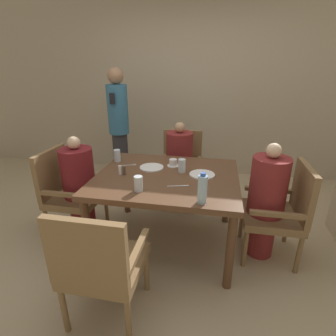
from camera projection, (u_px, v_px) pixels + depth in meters
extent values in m
plane|color=tan|center=(167.00, 241.00, 2.69)|extent=(16.00, 16.00, 0.00)
cube|color=tan|center=(192.00, 85.00, 4.03)|extent=(8.00, 0.06, 2.80)
cube|color=brown|center=(167.00, 178.00, 2.43)|extent=(1.30, 1.10, 0.05)
cylinder|color=brown|center=(88.00, 235.00, 2.22)|extent=(0.07, 0.07, 0.69)
cylinder|color=brown|center=(230.00, 252.00, 2.02)|extent=(0.07, 0.07, 0.69)
cylinder|color=brown|center=(126.00, 186.00, 3.12)|extent=(0.07, 0.07, 0.69)
cylinder|color=brown|center=(227.00, 195.00, 2.91)|extent=(0.07, 0.07, 0.69)
cube|color=brown|center=(76.00, 198.00, 2.71)|extent=(0.50, 0.50, 0.07)
cube|color=brown|center=(52.00, 172.00, 2.65)|extent=(0.05, 0.50, 0.47)
cube|color=brown|center=(85.00, 175.00, 2.86)|extent=(0.45, 0.04, 0.04)
cube|color=brown|center=(61.00, 194.00, 2.44)|extent=(0.45, 0.04, 0.04)
cylinder|color=brown|center=(106.00, 208.00, 2.95)|extent=(0.04, 0.04, 0.37)
cylinder|color=brown|center=(88.00, 230.00, 2.55)|extent=(0.04, 0.04, 0.37)
cylinder|color=brown|center=(71.00, 204.00, 3.03)|extent=(0.04, 0.04, 0.37)
cylinder|color=brown|center=(48.00, 225.00, 2.63)|extent=(0.04, 0.04, 0.37)
cylinder|color=maroon|center=(83.00, 214.00, 2.77)|extent=(0.24, 0.24, 0.44)
cylinder|color=maroon|center=(78.00, 173.00, 2.60)|extent=(0.32, 0.32, 0.50)
sphere|color=beige|center=(74.00, 143.00, 2.48)|extent=(0.12, 0.12, 0.12)
cube|color=brown|center=(180.00, 173.00, 3.33)|extent=(0.50, 0.50, 0.07)
cube|color=brown|center=(183.00, 147.00, 3.44)|extent=(0.50, 0.05, 0.47)
cube|color=brown|center=(198.00, 163.00, 3.23)|extent=(0.04, 0.45, 0.04)
cube|color=brown|center=(162.00, 160.00, 3.31)|extent=(0.04, 0.45, 0.04)
cylinder|color=brown|center=(195.00, 198.00, 3.17)|extent=(0.04, 0.04, 0.37)
cylinder|color=brown|center=(159.00, 195.00, 3.25)|extent=(0.04, 0.04, 0.37)
cylinder|color=brown|center=(198.00, 183.00, 3.57)|extent=(0.04, 0.04, 0.37)
cylinder|color=brown|center=(166.00, 180.00, 3.65)|extent=(0.04, 0.04, 0.37)
cylinder|color=maroon|center=(179.00, 188.00, 3.34)|extent=(0.24, 0.24, 0.44)
cylinder|color=maroon|center=(179.00, 153.00, 3.17)|extent=(0.32, 0.32, 0.50)
sphere|color=tan|center=(180.00, 127.00, 3.05)|extent=(0.12, 0.12, 0.12)
cube|color=brown|center=(271.00, 216.00, 2.38)|extent=(0.50, 0.50, 0.07)
cube|color=brown|center=(303.00, 192.00, 2.24)|extent=(0.05, 0.50, 0.47)
cube|color=brown|center=(278.00, 215.00, 2.11)|extent=(0.45, 0.04, 0.04)
cube|color=brown|center=(269.00, 190.00, 2.53)|extent=(0.45, 0.04, 0.04)
cylinder|color=brown|center=(245.00, 249.00, 2.30)|extent=(0.04, 0.04, 0.37)
cylinder|color=brown|center=(241.00, 221.00, 2.70)|extent=(0.04, 0.04, 0.37)
cylinder|color=brown|center=(299.00, 255.00, 2.22)|extent=(0.04, 0.04, 0.37)
cylinder|color=brown|center=(287.00, 226.00, 2.62)|extent=(0.04, 0.04, 0.37)
cylinder|color=maroon|center=(261.00, 233.00, 2.46)|extent=(0.24, 0.24, 0.44)
cylinder|color=maroon|center=(268.00, 186.00, 2.28)|extent=(0.32, 0.32, 0.52)
sphere|color=beige|center=(274.00, 151.00, 2.16)|extent=(0.13, 0.13, 0.13)
cube|color=brown|center=(106.00, 264.00, 1.80)|extent=(0.50, 0.50, 0.07)
cube|color=brown|center=(86.00, 255.00, 1.49)|extent=(0.50, 0.05, 0.47)
cube|color=brown|center=(73.00, 242.00, 1.79)|extent=(0.04, 0.45, 0.04)
cube|color=brown|center=(137.00, 250.00, 1.71)|extent=(0.04, 0.45, 0.04)
cylinder|color=brown|center=(94.00, 264.00, 2.12)|extent=(0.04, 0.04, 0.37)
cylinder|color=brown|center=(146.00, 271.00, 2.05)|extent=(0.04, 0.04, 0.37)
cylinder|color=brown|center=(64.00, 310.00, 1.72)|extent=(0.04, 0.04, 0.37)
cylinder|color=brown|center=(128.00, 321.00, 1.64)|extent=(0.04, 0.04, 0.37)
cylinder|color=#2D2D33|center=(121.00, 159.00, 3.88)|extent=(0.22, 0.22, 0.78)
cylinder|color=teal|center=(118.00, 110.00, 3.61)|extent=(0.28, 0.28, 0.66)
sphere|color=#997051|center=(115.00, 76.00, 3.45)|extent=(0.22, 0.22, 0.22)
cube|color=black|center=(112.00, 99.00, 3.39)|extent=(0.07, 0.01, 0.14)
cylinder|color=white|center=(152.00, 167.00, 2.59)|extent=(0.24, 0.24, 0.01)
cylinder|color=white|center=(202.00, 174.00, 2.42)|extent=(0.24, 0.24, 0.01)
cylinder|color=white|center=(173.00, 166.00, 2.64)|extent=(0.12, 0.12, 0.01)
cylinder|color=white|center=(173.00, 162.00, 2.63)|extent=(0.08, 0.08, 0.06)
cylinder|color=#A3C6DB|center=(202.00, 190.00, 1.90)|extent=(0.07, 0.07, 0.21)
cylinder|color=#3359B2|center=(203.00, 174.00, 1.86)|extent=(0.04, 0.04, 0.02)
cylinder|color=silver|center=(117.00, 156.00, 2.75)|extent=(0.07, 0.07, 0.13)
cylinder|color=silver|center=(182.00, 166.00, 2.48)|extent=(0.07, 0.07, 0.13)
cylinder|color=silver|center=(138.00, 184.00, 2.10)|extent=(0.07, 0.07, 0.13)
cylinder|color=white|center=(120.00, 170.00, 2.43)|extent=(0.03, 0.03, 0.09)
cylinder|color=#4C3D2D|center=(124.00, 170.00, 2.42)|extent=(0.03, 0.03, 0.08)
cube|color=silver|center=(127.00, 165.00, 2.66)|extent=(0.14, 0.07, 0.00)
cube|color=silver|center=(134.00, 165.00, 2.67)|extent=(0.04, 0.04, 0.00)
cube|color=silver|center=(176.00, 186.00, 2.20)|extent=(0.15, 0.05, 0.00)
cube|color=silver|center=(185.00, 186.00, 2.21)|extent=(0.06, 0.03, 0.00)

